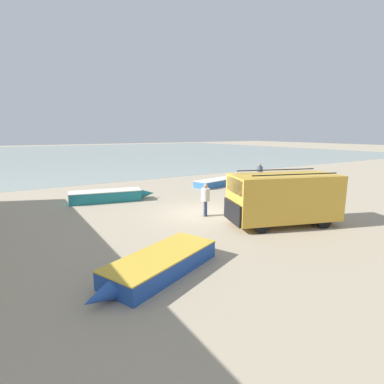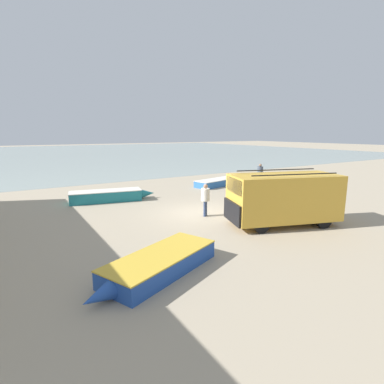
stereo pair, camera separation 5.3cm
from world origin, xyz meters
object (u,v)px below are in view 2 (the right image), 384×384
at_px(fishing_rowboat_1, 110,196).
at_px(fisherman_0, 205,197).
at_px(fishing_rowboat_0, 158,264).
at_px(fishing_rowboat_2, 219,182).
at_px(fisherman_1, 260,173).
at_px(parked_van, 283,197).

bearing_deg(fishing_rowboat_1, fisherman_0, -50.49).
distance_m(fishing_rowboat_0, fishing_rowboat_2, 15.40).
relative_size(fishing_rowboat_0, fishing_rowboat_2, 0.91).
height_order(fishing_rowboat_0, fishing_rowboat_1, fishing_rowboat_1).
distance_m(fishing_rowboat_2, fisherman_0, 9.01).
bearing_deg(fishing_rowboat_1, fisherman_1, 8.02).
relative_size(fishing_rowboat_2, fisherman_0, 3.12).
bearing_deg(fishing_rowboat_0, fisherman_0, -159.86).
relative_size(fishing_rowboat_1, fisherman_1, 3.02).
height_order(parked_van, fishing_rowboat_0, parked_van).
xyz_separation_m(fishing_rowboat_1, fisherman_1, (11.72, -0.75, 0.69)).
height_order(fishing_rowboat_0, fishing_rowboat_2, fishing_rowboat_0).
bearing_deg(fisherman_0, parked_van, -7.73).
height_order(fishing_rowboat_1, fisherman_1, fisherman_1).
xyz_separation_m(fishing_rowboat_0, fisherman_1, (13.35, 9.46, 0.74)).
xyz_separation_m(fishing_rowboat_0, fishing_rowboat_1, (1.62, 10.21, 0.05)).
bearing_deg(fishing_rowboat_0, fisherman_1, -167.62).
height_order(parked_van, fishing_rowboat_2, parked_van).
relative_size(fishing_rowboat_0, fisherman_0, 2.85).
bearing_deg(fishing_rowboat_0, parked_van, 168.60).
bearing_deg(parked_van, fishing_rowboat_0, 30.39).
height_order(fishing_rowboat_0, fisherman_0, fisherman_0).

